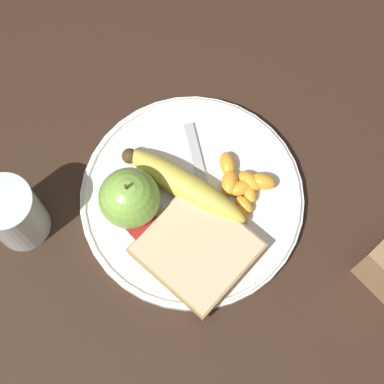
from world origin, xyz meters
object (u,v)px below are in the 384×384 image
at_px(apple, 129,198).
at_px(banana, 181,187).
at_px(plate, 192,198).
at_px(juice_glass, 14,214).
at_px(bread_slice, 197,249).
at_px(jam_packet, 148,232).
at_px(fork, 206,194).

distance_m(apple, banana, 0.07).
distance_m(plate, juice_glass, 0.21).
relative_size(apple, bread_slice, 0.62).
xyz_separation_m(banana, bread_slice, (0.07, -0.04, -0.01)).
bearing_deg(bread_slice, jam_packet, -152.06).
xyz_separation_m(bread_slice, fork, (-0.04, 0.06, -0.01)).
relative_size(plate, jam_packet, 6.12).
height_order(apple, jam_packet, apple).
bearing_deg(apple, bread_slice, 12.86).
height_order(plate, banana, banana).
relative_size(plate, bread_slice, 2.10).
distance_m(juice_glass, jam_packet, 0.16).
bearing_deg(bread_slice, juice_glass, -142.03).
bearing_deg(plate, juice_glass, -123.71).
distance_m(banana, fork, 0.03).
bearing_deg(plate, fork, 57.31).
bearing_deg(bread_slice, banana, 151.54).
relative_size(plate, banana, 1.61).
bearing_deg(plate, jam_packet, -90.99).
height_order(banana, bread_slice, banana).
bearing_deg(juice_glass, bread_slice, 37.97).
height_order(bread_slice, fork, bread_slice).
bearing_deg(plate, banana, -161.88).
bearing_deg(fork, jam_packet, -67.35).
bearing_deg(juice_glass, jam_packet, 41.99).
bearing_deg(banana, bread_slice, -28.46).
height_order(juice_glass, apple, juice_glass).
distance_m(bread_slice, jam_packet, 0.06).
distance_m(plate, jam_packet, 0.07).
relative_size(banana, fork, 1.13).
bearing_deg(banana, plate, 18.12).
bearing_deg(fork, juice_glass, -93.97).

